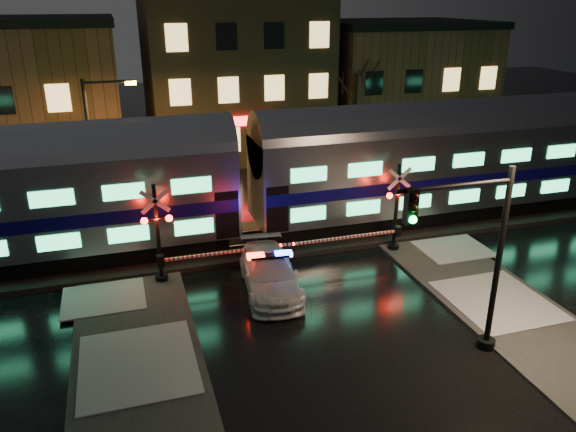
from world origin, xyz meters
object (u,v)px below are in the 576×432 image
Objects in this scene: crossing_signal_right at (389,218)px; traffic_light at (473,261)px; crossing_signal_left at (168,243)px; streetlight at (96,145)px; police_car at (270,274)px.

traffic_light is (-1.17, -7.60, 1.60)m from crossing_signal_right.
crossing_signal_right is at bearing -0.01° from crossing_signal_left.
police_car is at bearing -54.57° from streetlight.
traffic_light is 0.85× the size of streetlight.
crossing_signal_left is at bearing 179.99° from crossing_signal_right.
traffic_light is (8.35, -7.60, 1.57)m from crossing_signal_left.
streetlight reaches higher than traffic_light.
streetlight reaches higher than crossing_signal_left.
streetlight is (-2.44, 6.69, 2.48)m from crossing_signal_left.
crossing_signal_right is 0.98× the size of crossing_signal_left.
crossing_signal_left is 7.54m from streetlight.
police_car is 0.88× the size of crossing_signal_left.
streetlight is (-6.05, 8.50, 3.45)m from police_car.
streetlight is (-10.79, 14.30, 0.91)m from traffic_light.
police_car is 0.90× the size of crossing_signal_right.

